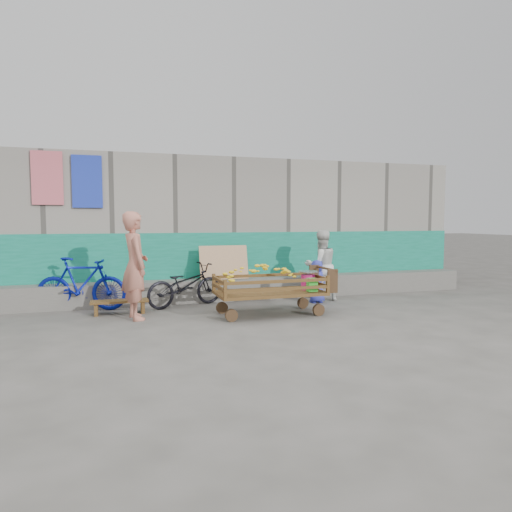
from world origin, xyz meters
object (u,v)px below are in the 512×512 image
object	(u,v)px
bicycle_blue	(81,284)
bench	(120,304)
woman	(321,265)
bicycle_dark	(185,285)
banana_cart	(268,281)
child	(317,281)
vendor_man	(135,266)

from	to	relation	value
bicycle_blue	bench	bearing A→B (deg)	-113.12
woman	bicycle_blue	world-z (taller)	woman
bicycle_dark	woman	bearing A→B (deg)	-114.00
bench	bicycle_dark	xyz separation A→B (m)	(1.22, 0.36, 0.23)
banana_cart	child	size ratio (longest dim) A/B	2.37
bench	bicycle_dark	distance (m)	1.30
woman	bicycle_blue	distance (m)	4.67
vendor_man	bicycle_blue	world-z (taller)	vendor_man
bicycle_dark	bicycle_blue	distance (m)	1.89
bench	vendor_man	size ratio (longest dim) A/B	0.55
vendor_man	child	xyz separation A→B (m)	(3.55, 0.47, -0.47)
woman	child	distance (m)	0.40
banana_cart	bicycle_blue	size ratio (longest dim) A/B	1.25
bicycle_dark	vendor_man	bearing A→B (deg)	111.81
child	bicycle_blue	bearing A→B (deg)	-10.89
woman	bicycle_blue	xyz separation A→B (m)	(-4.65, 0.36, -0.24)
bicycle_blue	child	bearing A→B (deg)	-81.85
woman	bicycle_blue	size ratio (longest dim) A/B	0.89
banana_cart	vendor_man	distance (m)	2.28
vendor_man	woman	bearing A→B (deg)	-91.36
vendor_man	woman	size ratio (longest dim) A/B	1.24
bench	child	bearing A→B (deg)	-0.48
bench	bicycle_dark	world-z (taller)	bicycle_dark
banana_cart	child	distance (m)	1.57
woman	child	bearing A→B (deg)	45.85
vendor_man	child	size ratio (longest dim) A/B	2.09
banana_cart	child	xyz separation A→B (m)	(1.32, 0.83, -0.16)
vendor_man	bicycle_dark	world-z (taller)	vendor_man
banana_cart	bench	world-z (taller)	banana_cart
bench	woman	bearing A→B (deg)	2.38
vendor_man	child	world-z (taller)	vendor_man
child	bicycle_blue	world-z (taller)	bicycle_blue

